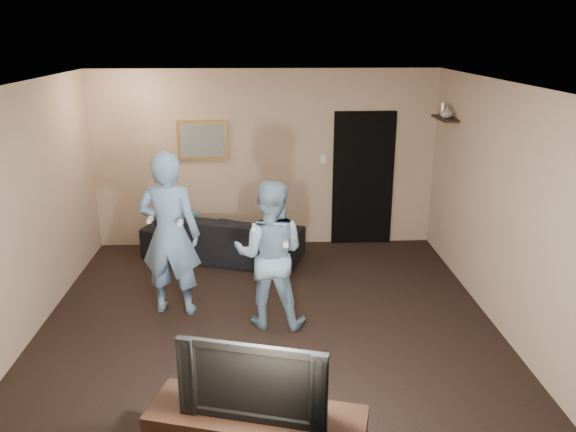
{
  "coord_description": "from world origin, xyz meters",
  "views": [
    {
      "loc": [
        -0.04,
        -5.57,
        3.08
      ],
      "look_at": [
        0.23,
        0.3,
        1.15
      ],
      "focal_mm": 35.0,
      "sensor_mm": 36.0,
      "label": 1
    }
  ],
  "objects_px": {
    "wii_player_left": "(170,234)",
    "wii_player_right": "(270,254)",
    "sofa": "(223,236)",
    "television": "(256,376)"
  },
  "relations": [
    {
      "from": "wii_player_left",
      "to": "wii_player_right",
      "type": "distance_m",
      "value": 1.16
    },
    {
      "from": "sofa",
      "to": "television",
      "type": "height_order",
      "value": "television"
    },
    {
      "from": "television",
      "to": "wii_player_left",
      "type": "height_order",
      "value": "wii_player_left"
    },
    {
      "from": "television",
      "to": "wii_player_left",
      "type": "xyz_separation_m",
      "value": [
        -0.97,
        2.57,
        0.12
      ]
    },
    {
      "from": "sofa",
      "to": "television",
      "type": "bearing_deg",
      "value": 115.92
    },
    {
      "from": "sofa",
      "to": "wii_player_right",
      "type": "height_order",
      "value": "wii_player_right"
    },
    {
      "from": "sofa",
      "to": "wii_player_right",
      "type": "distance_m",
      "value": 2.11
    },
    {
      "from": "wii_player_left",
      "to": "sofa",
      "type": "bearing_deg",
      "value": 73.76
    },
    {
      "from": "television",
      "to": "wii_player_right",
      "type": "bearing_deg",
      "value": 101.78
    },
    {
      "from": "television",
      "to": "sofa",
      "type": "bearing_deg",
      "value": 112.05
    }
  ]
}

